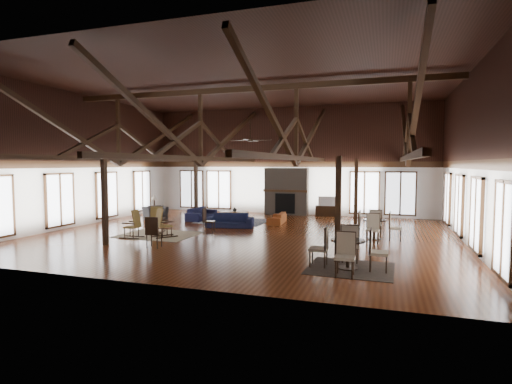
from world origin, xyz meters
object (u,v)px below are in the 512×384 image
(sofa_orange, at_px, (277,218))
(tv_console, at_px, (326,211))
(sofa_navy_left, at_px, (201,214))
(armchair, at_px, (155,214))
(cafe_table_near, at_px, (348,249))
(coffee_table, at_px, (234,213))
(sofa_navy_front, at_px, (230,220))
(cafe_table_far, at_px, (374,225))

(sofa_orange, bearing_deg, tv_console, 147.76)
(sofa_navy_left, distance_m, armchair, 2.31)
(armchair, xyz_separation_m, cafe_table_near, (10.07, -6.51, 0.21))
(coffee_table, bearing_deg, sofa_orange, -2.44)
(coffee_table, relative_size, tv_console, 1.28)
(coffee_table, relative_size, cafe_table_near, 0.68)
(sofa_navy_front, distance_m, sofa_orange, 2.48)
(cafe_table_far, bearing_deg, sofa_navy_front, 171.14)
(cafe_table_near, bearing_deg, sofa_navy_left, 136.73)
(sofa_navy_front, height_order, armchair, armchair)
(cafe_table_near, bearing_deg, tv_console, 101.12)
(coffee_table, bearing_deg, cafe_table_far, -30.08)
(cafe_table_far, bearing_deg, sofa_orange, 148.39)
(sofa_navy_front, height_order, cafe_table_near, cafe_table_near)
(coffee_table, xyz_separation_m, tv_console, (3.94, 3.69, -0.18))
(cafe_table_near, distance_m, cafe_table_far, 4.69)
(sofa_navy_front, xyz_separation_m, sofa_navy_left, (-2.32, 1.90, -0.01))
(coffee_table, relative_size, armchair, 1.35)
(armchair, bearing_deg, cafe_table_far, -66.60)
(sofa_navy_front, relative_size, cafe_table_far, 1.04)
(sofa_navy_left, relative_size, armchair, 1.94)
(sofa_orange, bearing_deg, cafe_table_far, 54.29)
(armchair, height_order, cafe_table_far, cafe_table_far)
(cafe_table_near, height_order, cafe_table_far, cafe_table_near)
(sofa_navy_left, distance_m, cafe_table_far, 9.01)
(armchair, distance_m, cafe_table_near, 11.99)
(sofa_navy_front, bearing_deg, tv_console, 44.73)
(cafe_table_far, bearing_deg, coffee_table, 158.99)
(coffee_table, relative_size, cafe_table_far, 0.71)
(cafe_table_far, relative_size, tv_console, 1.81)
(sofa_navy_front, xyz_separation_m, cafe_table_far, (6.23, -0.97, 0.21))
(sofa_orange, relative_size, cafe_table_near, 0.81)
(coffee_table, height_order, cafe_table_near, cafe_table_near)
(sofa_navy_left, distance_m, coffee_table, 1.94)
(sofa_orange, xyz_separation_m, armchair, (-6.08, -0.93, 0.09))
(sofa_navy_left, bearing_deg, sofa_navy_front, -127.07)
(tv_console, bearing_deg, sofa_navy_front, -123.85)
(cafe_table_far, xyz_separation_m, tv_console, (-2.69, 6.24, -0.24))
(sofa_navy_left, relative_size, tv_console, 1.84)
(cafe_table_near, bearing_deg, armchair, 147.09)
(cafe_table_far, bearing_deg, sofa_navy_left, 161.43)
(armchair, distance_m, tv_console, 9.05)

